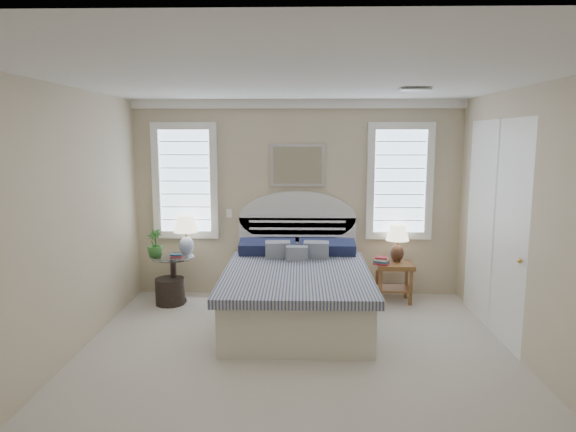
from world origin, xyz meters
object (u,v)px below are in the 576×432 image
at_px(bed, 297,288).
at_px(side_table_left, 174,274).
at_px(nightstand_right, 394,274).
at_px(lamp_right, 397,239).
at_px(floor_pot, 170,291).
at_px(lamp_left, 186,231).

xyz_separation_m(bed, side_table_left, (-1.65, 0.59, 0.00)).
distance_m(nightstand_right, lamp_right, 0.47).
height_order(nightstand_right, floor_pot, nightstand_right).
bearing_deg(side_table_left, lamp_left, 43.49).
bearing_deg(floor_pot, side_table_left, 63.52).
xyz_separation_m(bed, nightstand_right, (1.30, 0.69, 0.00)).
height_order(floor_pot, lamp_left, lamp_left).
bearing_deg(lamp_left, side_table_left, -136.51).
relative_size(side_table_left, lamp_left, 1.18).
xyz_separation_m(nightstand_right, lamp_left, (-2.80, 0.04, 0.57)).
height_order(side_table_left, floor_pot, side_table_left).
relative_size(bed, lamp_left, 4.28).
distance_m(side_table_left, lamp_right, 3.05).
bearing_deg(floor_pot, bed, -17.08).
relative_size(bed, lamp_right, 4.49).
height_order(side_table_left, lamp_left, lamp_left).
xyz_separation_m(side_table_left, lamp_right, (3.00, 0.21, 0.45)).
relative_size(nightstand_right, lamp_right, 1.05).
bearing_deg(side_table_left, bed, -19.74).
height_order(side_table_left, lamp_right, lamp_right).
relative_size(nightstand_right, lamp_left, 1.00).
height_order(side_table_left, nightstand_right, side_table_left).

